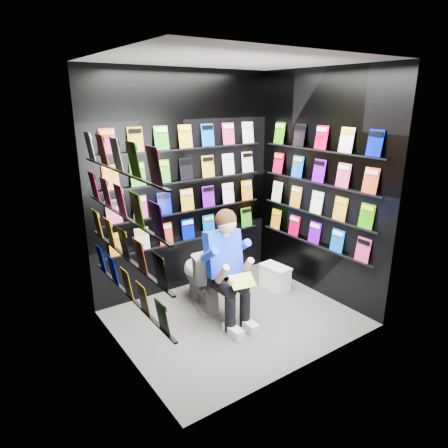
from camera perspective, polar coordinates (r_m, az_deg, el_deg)
floor at (r=4.44m, az=1.54°, el=-13.30°), size 2.40×2.40×0.00m
ceiling at (r=3.82m, az=1.89°, el=22.40°), size 2.40×2.40×0.00m
wall_back at (r=4.75m, az=-5.53°, el=5.63°), size 2.40×0.04×2.60m
wall_front at (r=3.22m, az=12.35°, el=-0.57°), size 2.40×0.04×2.60m
wall_left at (r=3.38m, az=-14.86°, el=0.14°), size 0.04×2.00×2.60m
wall_right at (r=4.73m, az=13.51°, el=5.17°), size 0.04×2.00×2.60m
comics_back at (r=4.73m, az=-5.35°, el=5.63°), size 2.10×0.06×1.37m
comics_left at (r=3.39m, az=-14.39°, el=0.31°), size 0.06×1.70×1.37m
comics_right at (r=4.71m, az=13.27°, el=5.19°), size 0.06×1.70×1.37m
toilet at (r=4.56m, az=-3.04°, el=-7.24°), size 0.56×0.82×0.73m
longbox at (r=5.05m, az=7.29°, el=-7.66°), size 0.23×0.38×0.27m
longbox_lid at (r=4.99m, az=7.36°, el=-6.12°), size 0.25×0.40×0.03m
reader at (r=4.11m, az=-0.31°, el=-4.30°), size 0.61×0.79×1.31m
held_comic at (r=3.92m, az=2.63°, el=-8.12°), size 0.27×0.19×0.10m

